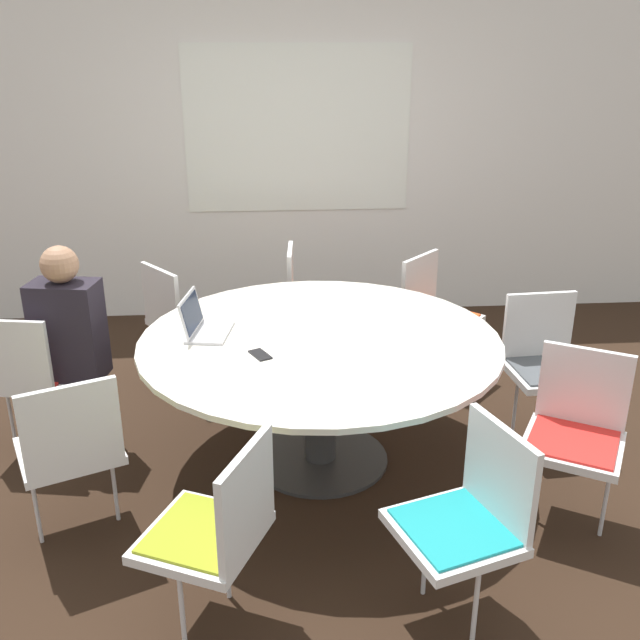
{
  "coord_description": "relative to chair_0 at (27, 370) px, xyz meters",
  "views": [
    {
      "loc": [
        -0.26,
        -3.46,
        2.22
      ],
      "look_at": [
        0.0,
        0.0,
        0.85
      ],
      "focal_mm": 40.0,
      "sensor_mm": 36.0,
      "label": 1
    }
  ],
  "objects": [
    {
      "name": "chair_7",
      "position": [
        1.62,
        1.12,
        0.0
      ],
      "size": [
        0.45,
        0.47,
        0.87
      ],
      "rotation": [
        0.0,
        0.0,
        10.93
      ],
      "color": "silver",
      "rests_on": "ground_plane"
    },
    {
      "name": "conference_table",
      "position": [
        1.61,
        -0.2,
        0.1
      ],
      "size": [
        1.91,
        1.91,
        0.75
      ],
      "color": "#333333",
      "rests_on": "ground_plane"
    },
    {
      "name": "chair_2",
      "position": [
        1.13,
        -1.43,
        0.0
      ],
      "size": [
        0.56,
        0.57,
        0.87
      ],
      "rotation": [
        0.0,
        0.0,
        7.43
      ],
      "color": "silver",
      "rests_on": "ground_plane"
    },
    {
      "name": "person_0",
      "position": [
        0.25,
        0.04,
        0.19
      ],
      "size": [
        0.39,
        0.3,
        1.22
      ],
      "rotation": [
        0.0,
        0.0,
        6.12
      ],
      "color": "#231E28",
      "rests_on": "ground_plane"
    },
    {
      "name": "chair_8",
      "position": [
        0.75,
        0.8,
        0.0
      ],
      "size": [
        0.6,
        0.6,
        0.87
      ],
      "rotation": [
        0.0,
        0.0,
        11.65
      ],
      "color": "silver",
      "rests_on": "ground_plane"
    },
    {
      "name": "chair_6",
      "position": [
        2.46,
        0.8,
        0.0
      ],
      "size": [
        0.61,
        0.61,
        0.87
      ],
      "rotation": [
        0.0,
        0.0,
        10.24
      ],
      "color": "silver",
      "rests_on": "ground_plane"
    },
    {
      "name": "wall_back",
      "position": [
        1.61,
        2.22,
        0.83
      ],
      "size": [
        8.0,
        0.07,
        2.7
      ],
      "color": "silver",
      "rests_on": "ground_plane"
    },
    {
      "name": "cell_phone",
      "position": [
        1.29,
        -0.41,
        0.23
      ],
      "size": [
        0.13,
        0.16,
        0.01
      ],
      "color": "black",
      "rests_on": "conference_table"
    },
    {
      "name": "laptop",
      "position": [
        0.98,
        -0.1,
        0.29
      ],
      "size": [
        0.27,
        0.35,
        0.21
      ],
      "rotation": [
        0.0,
        0.0,
        1.41
      ],
      "color": "silver",
      "rests_on": "conference_table"
    },
    {
      "name": "chair_4",
      "position": [
        2.78,
        -0.81,
        0.0
      ],
      "size": [
        0.59,
        0.59,
        0.87
      ],
      "rotation": [
        0.0,
        0.0,
        8.89
      ],
      "color": "silver",
      "rests_on": "ground_plane"
    },
    {
      "name": "chair_1",
      "position": [
        0.43,
        -0.8,
        0.0
      ],
      "size": [
        0.57,
        0.56,
        0.87
      ],
      "rotation": [
        0.0,
        0.0,
        6.7
      ],
      "color": "silver",
      "rests_on": "ground_plane"
    },
    {
      "name": "chair_5",
      "position": [
        2.92,
        -0.04,
        0.0
      ],
      "size": [
        0.47,
        0.45,
        0.87
      ],
      "rotation": [
        0.0,
        0.0,
        9.5
      ],
      "color": "silver",
      "rests_on": "ground_plane"
    },
    {
      "name": "chair_0",
      "position": [
        0.0,
        0.0,
        0.0
      ],
      "size": [
        0.5,
        0.49,
        0.87
      ],
      "rotation": [
        0.0,
        0.0,
        6.12
      ],
      "color": "silver",
      "rests_on": "ground_plane"
    },
    {
      "name": "chair_3",
      "position": [
        2.09,
        -1.43,
        0.0
      ],
      "size": [
        0.54,
        0.55,
        0.87
      ],
      "rotation": [
        0.0,
        0.0,
        8.18
      ],
      "color": "silver",
      "rests_on": "ground_plane"
    },
    {
      "name": "ground_plane",
      "position": [
        1.61,
        -0.2,
        -0.52
      ],
      "size": [
        16.0,
        16.0,
        0.0
      ],
      "primitive_type": "plane",
      "color": "black"
    }
  ]
}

